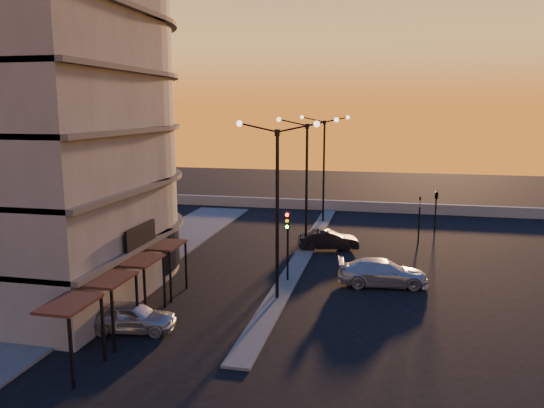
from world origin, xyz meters
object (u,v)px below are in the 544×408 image
(streetlamp_mid, at_px, (307,174))
(car_hatchback, at_px, (131,317))
(traffic_light_main, at_px, (287,235))
(car_sedan, at_px, (328,240))
(car_wagon, at_px, (383,273))

(streetlamp_mid, distance_m, car_hatchback, 17.19)
(traffic_light_main, distance_m, car_sedan, 8.36)
(car_hatchback, relative_size, car_sedan, 0.95)
(streetlamp_mid, height_order, car_wagon, streetlamp_mid)
(car_wagon, bearing_deg, car_sedan, 22.23)
(streetlamp_mid, distance_m, traffic_light_main, 7.62)
(car_sedan, bearing_deg, traffic_light_main, 155.39)
(streetlamp_mid, relative_size, car_wagon, 1.83)
(traffic_light_main, xyz_separation_m, car_wagon, (5.50, 0.75, -2.14))
(car_sedan, bearing_deg, car_wagon, -164.78)
(traffic_light_main, bearing_deg, car_hatchback, -124.51)
(streetlamp_mid, relative_size, car_sedan, 2.19)
(streetlamp_mid, relative_size, car_hatchback, 2.32)
(streetlamp_mid, xyz_separation_m, car_sedan, (1.50, 0.81, -4.88))
(traffic_light_main, height_order, car_wagon, traffic_light_main)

